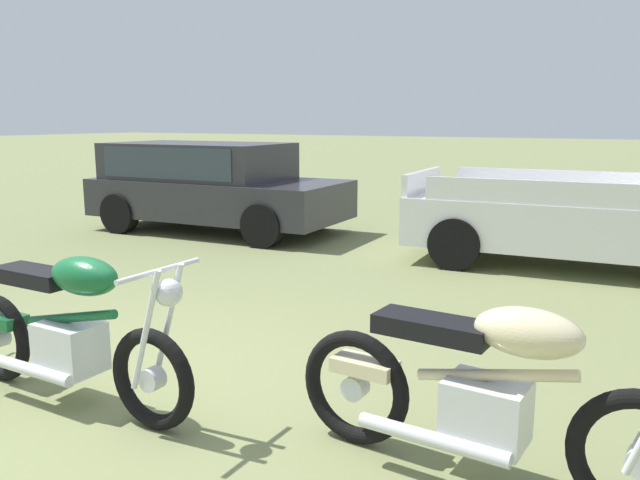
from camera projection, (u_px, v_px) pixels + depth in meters
name	position (u px, v px, depth m)	size (l,w,h in m)	color
ground_plane	(85.00, 397.00, 4.27)	(120.00, 120.00, 0.00)	olive
motorcycle_green	(69.00, 330.00, 4.09)	(2.09, 0.64, 1.02)	black
motorcycle_cream	(488.00, 393.00, 3.18)	(2.13, 0.64, 1.02)	black
car_charcoal	(209.00, 180.00, 10.48)	(4.18, 2.11, 1.43)	#2D2D33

